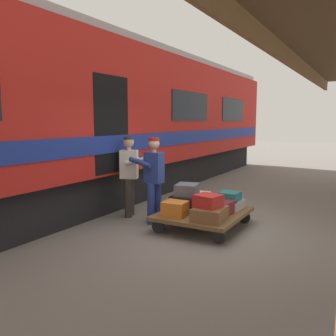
# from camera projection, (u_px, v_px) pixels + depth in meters

# --- Properties ---
(ground_plane) EXTENTS (60.00, 60.00, 0.00)m
(ground_plane) POSITION_uv_depth(u_px,v_px,m) (214.00, 233.00, 6.51)
(ground_plane) COLOR slate
(train_car) EXTENTS (3.02, 21.21, 4.00)m
(train_car) POSITION_uv_depth(u_px,v_px,m) (60.00, 119.00, 8.09)
(train_car) COLOR #B21E19
(train_car) RESTS_ON ground_plane
(luggage_cart) EXTENTS (1.46, 1.72, 0.32)m
(luggage_cart) POSITION_uv_depth(u_px,v_px,m) (203.00, 214.00, 6.79)
(luggage_cart) COLOR brown
(luggage_cart) RESTS_ON ground_plane
(suitcase_orange_carryall) EXTENTS (0.45, 0.50, 0.26)m
(suitcase_orange_carryall) POSITION_uv_depth(u_px,v_px,m) (176.00, 208.00, 6.52)
(suitcase_orange_carryall) COLOR #CC6B23
(suitcase_orange_carryall) RESTS_ON luggage_cart
(suitcase_black_hardshell) EXTENTS (0.50, 0.64, 0.30)m
(suitcase_black_hardshell) POSITION_uv_depth(u_px,v_px,m) (188.00, 202.00, 6.93)
(suitcase_black_hardshell) COLOR black
(suitcase_black_hardshell) RESTS_ON luggage_cart
(suitcase_cream_canvas) EXTENTS (0.44, 0.49, 0.25)m
(suitcase_cream_canvas) POSITION_uv_depth(u_px,v_px,m) (198.00, 199.00, 7.34)
(suitcase_cream_canvas) COLOR beige
(suitcase_cream_canvas) RESTS_ON luggage_cart
(suitcase_gray_aluminum) EXTENTS (0.51, 0.58, 0.17)m
(suitcase_gray_aluminum) POSITION_uv_depth(u_px,v_px,m) (228.00, 204.00, 7.02)
(suitcase_gray_aluminum) COLOR #9EA0A5
(suitcase_gray_aluminum) RESTS_ON luggage_cart
(suitcase_brown_leather) EXTENTS (0.56, 0.65, 0.22)m
(suitcase_brown_leather) POSITION_uv_depth(u_px,v_px,m) (210.00, 214.00, 6.21)
(suitcase_brown_leather) COLOR brown
(suitcase_brown_leather) RESTS_ON luggage_cart
(suitcase_maroon_trunk) EXTENTS (0.47, 0.68, 0.23)m
(suitcase_maroon_trunk) POSITION_uv_depth(u_px,v_px,m) (220.00, 208.00, 6.61)
(suitcase_maroon_trunk) COLOR maroon
(suitcase_maroon_trunk) RESTS_ON luggage_cart
(suitcase_slate_roller) EXTENTS (0.48, 0.52, 0.21)m
(suitcase_slate_roller) POSITION_uv_depth(u_px,v_px,m) (187.00, 189.00, 6.87)
(suitcase_slate_roller) COLOR #4C515B
(suitcase_slate_roller) RESTS_ON suitcase_black_hardshell
(suitcase_red_plastic) EXTENTS (0.48, 0.46, 0.22)m
(suitcase_red_plastic) POSITION_uv_depth(u_px,v_px,m) (208.00, 201.00, 6.20)
(suitcase_red_plastic) COLOR #AD231E
(suitcase_red_plastic) RESTS_ON suitcase_brown_leather
(suitcase_teal_softside) EXTENTS (0.38, 0.38, 0.17)m
(suitcase_teal_softside) POSITION_uv_depth(u_px,v_px,m) (230.00, 196.00, 6.99)
(suitcase_teal_softside) COLOR #1E666B
(suitcase_teal_softside) RESTS_ON suitcase_gray_aluminum
(porter_in_overalls) EXTENTS (0.69, 0.47, 1.70)m
(porter_in_overalls) POSITION_uv_depth(u_px,v_px,m) (153.00, 177.00, 7.05)
(porter_in_overalls) COLOR navy
(porter_in_overalls) RESTS_ON ground_plane
(porter_by_door) EXTENTS (0.74, 0.59, 1.70)m
(porter_by_door) POSITION_uv_depth(u_px,v_px,m) (130.00, 173.00, 7.57)
(porter_by_door) COLOR #332D28
(porter_by_door) RESTS_ON ground_plane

